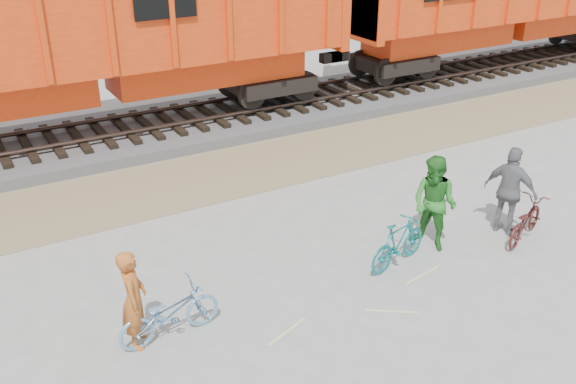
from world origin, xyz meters
name	(u,v)px	position (x,y,z in m)	size (l,w,h in m)	color
ground	(313,290)	(0.00, 0.00, 0.00)	(120.00, 120.00, 0.00)	#9E9E99
gravel_strip	(194,179)	(0.00, 5.50, 0.01)	(120.00, 3.00, 0.02)	#8C7557
ballast_bed	(147,131)	(0.00, 9.00, 0.15)	(120.00, 4.00, 0.30)	slate
track	(146,121)	(0.00, 9.00, 0.47)	(120.00, 2.60, 0.24)	black
hopper_car_center	(96,35)	(-1.11, 9.00, 3.01)	(14.00, 3.13, 4.65)	black
bicycle_blue	(169,313)	(-2.65, 0.03, 0.44)	(0.59, 1.69, 0.89)	#6B9CC5
bicycle_teal	(398,243)	(1.82, -0.06, 0.46)	(0.44, 1.55, 0.93)	#0D6D70
bicycle_maroon	(525,220)	(4.67, -0.55, 0.42)	(0.55, 1.59, 0.83)	#471914
person_solo	(134,299)	(-3.15, 0.13, 0.83)	(0.60, 0.39, 1.65)	#B05821
person_man	(434,204)	(2.82, 0.14, 0.95)	(0.93, 0.72, 1.91)	#277025
person_woman	(510,191)	(4.57, -0.15, 0.93)	(1.09, 0.46, 1.87)	slate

